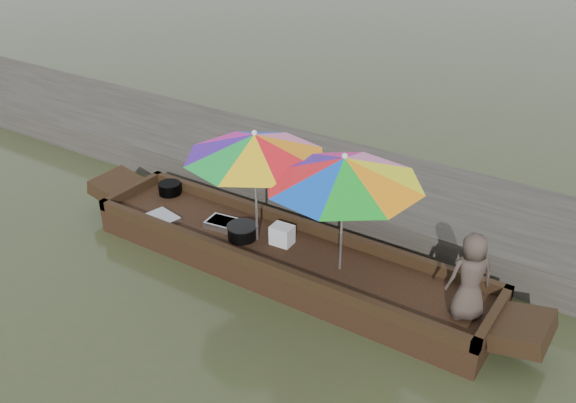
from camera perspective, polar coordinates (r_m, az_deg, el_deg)
The scene contains 11 objects.
water at distance 8.54m, azimuth -0.37°, elevation -6.19°, with size 80.00×80.00×0.00m, color #353F23.
dock at distance 10.05m, azimuth 6.62°, elevation 0.95°, with size 22.00×2.20×0.50m, color #2D2B26.
boat_hull at distance 8.44m, azimuth -0.38°, elevation -5.21°, with size 5.58×1.20×0.35m, color black.
cooking_pot at distance 9.81m, azimuth -10.47°, elevation 1.15°, with size 0.33×0.33×0.18m, color black.
tray_crayfish at distance 8.85m, azimuth -5.74°, elevation -1.98°, with size 0.46×0.32×0.09m, color silver.
tray_scallop at distance 9.15m, azimuth -11.09°, elevation -1.43°, with size 0.46×0.32×0.06m, color silver.
charcoal_grill at distance 8.54m, azimuth -4.11°, elevation -2.74°, with size 0.38×0.38×0.18m, color black.
supply_bag at distance 8.39m, azimuth -0.53°, elevation -2.98°, with size 0.28×0.22×0.26m, color silver.
vendor at distance 7.18m, azimuth 15.92°, elevation -6.43°, with size 0.51×0.33×1.04m, color #3F332C.
umbrella_bow at distance 8.17m, azimuth -2.88°, elevation 1.27°, with size 1.81×1.81×1.55m, color orange, non-canonical shape.
umbrella_stern at distance 7.58m, azimuth 4.83°, elevation -1.11°, with size 1.88×1.88×1.55m, color #FFF814, non-canonical shape.
Camera 1 is at (3.93, -5.84, 4.82)m, focal length 40.00 mm.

